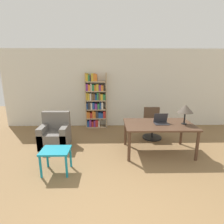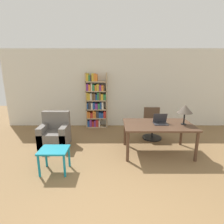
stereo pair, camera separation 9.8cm
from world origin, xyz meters
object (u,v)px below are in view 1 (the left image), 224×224
object	(u,v)px
laptop	(161,121)
office_chair	(152,125)
side_table_blue	(56,154)
armchair	(55,135)
desk	(159,127)
table_lamp	(186,109)
bookshelf	(95,102)

from	to	relation	value
laptop	office_chair	xyz separation A→B (m)	(0.03, 0.94, -0.40)
laptop	side_table_blue	xyz separation A→B (m)	(-2.34, -0.87, -0.39)
side_table_blue	armchair	xyz separation A→B (m)	(-0.40, 1.28, -0.10)
desk	office_chair	world-z (taller)	office_chair
side_table_blue	table_lamp	bearing A→B (deg)	15.81
desk	bookshelf	distance (m)	2.60
laptop	office_chair	bearing A→B (deg)	88.16
armchair	desk	bearing A→B (deg)	-9.24
desk	side_table_blue	world-z (taller)	desk
laptop	bookshelf	size ratio (longest dim) A/B	0.17
table_lamp	office_chair	world-z (taller)	table_lamp
desk	side_table_blue	distance (m)	2.45
bookshelf	side_table_blue	bearing A→B (deg)	-101.91
office_chair	side_table_blue	world-z (taller)	office_chair
office_chair	side_table_blue	size ratio (longest dim) A/B	1.62
office_chair	bookshelf	bearing A→B (deg)	150.69
table_lamp	bookshelf	distance (m)	3.04
desk	armchair	size ratio (longest dim) A/B	1.83
table_lamp	desk	bearing A→B (deg)	177.13
side_table_blue	bookshelf	bearing A→B (deg)	78.09
desk	bookshelf	xyz separation A→B (m)	(-1.69, 1.96, 0.26)
laptop	side_table_blue	world-z (taller)	laptop
office_chair	side_table_blue	bearing A→B (deg)	-142.65
laptop	side_table_blue	bearing A→B (deg)	-159.66
desk	office_chair	size ratio (longest dim) A/B	1.82
bookshelf	table_lamp	bearing A→B (deg)	-40.89
desk	table_lamp	distance (m)	0.76
table_lamp	bookshelf	size ratio (longest dim) A/B	0.25
laptop	table_lamp	xyz separation A→B (m)	(0.55, -0.05, 0.32)
office_chair	armchair	distance (m)	2.81
armchair	bookshelf	world-z (taller)	bookshelf
side_table_blue	bookshelf	size ratio (longest dim) A/B	0.29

